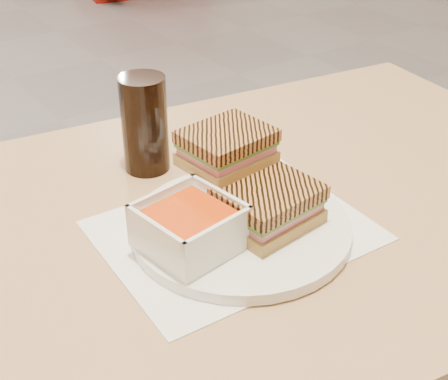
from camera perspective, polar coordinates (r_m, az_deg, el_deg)
main_table at (r=0.90m, az=-1.27°, el=-8.37°), size 1.28×0.86×0.75m
tray_liner at (r=0.81m, az=0.93°, el=-3.73°), size 0.34×0.27×0.00m
plate at (r=0.80m, az=1.55°, el=-3.39°), size 0.28×0.28×0.02m
soup_bowl at (r=0.74m, az=-3.16°, el=-3.51°), size 0.12×0.12×0.06m
panini_lower at (r=0.78m, az=4.08°, el=-1.40°), size 0.13×0.11×0.05m
panini_upper at (r=0.81m, az=0.26°, el=3.92°), size 0.12×0.10×0.05m
cola_glass at (r=0.92m, az=-7.27°, el=5.99°), size 0.07×0.07×0.15m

